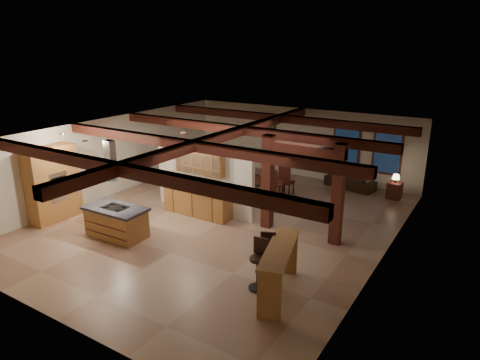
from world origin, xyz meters
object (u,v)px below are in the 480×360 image
object	(u,v)px
sofa	(350,181)
bar_counter	(279,263)
dining_table	(259,189)
kitchen_island	(116,221)

from	to	relation	value
sofa	bar_counter	bearing A→B (deg)	108.93
dining_table	bar_counter	distance (m)	6.45
dining_table	bar_counter	size ratio (longest dim) A/B	0.81
kitchen_island	dining_table	size ratio (longest dim) A/B	1.03
kitchen_island	sofa	xyz separation A→B (m)	(4.41, 7.98, -0.18)
dining_table	sofa	distance (m)	3.80
kitchen_island	sofa	size ratio (longest dim) A/B	0.98
dining_table	kitchen_island	bearing A→B (deg)	-128.89
dining_table	sofa	xyz separation A→B (m)	(2.53, 2.83, -0.04)
kitchen_island	sofa	distance (m)	9.12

